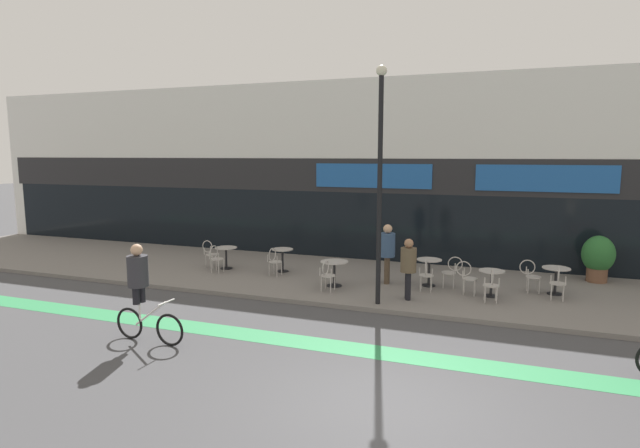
# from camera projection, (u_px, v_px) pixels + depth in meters

# --- Properties ---
(ground_plane) EXTENTS (120.00, 120.00, 0.00)m
(ground_plane) POSITION_uv_depth(u_px,v_px,m) (387.00, 409.00, 7.63)
(ground_plane) COLOR #424244
(sidewalk_slab) EXTENTS (40.00, 5.50, 0.12)m
(sidewalk_slab) POSITION_uv_depth(u_px,v_px,m) (441.00, 287.00, 14.37)
(sidewalk_slab) COLOR slate
(sidewalk_slab) RESTS_ON ground
(storefront_facade) EXTENTS (40.00, 4.06, 6.48)m
(storefront_facade) POSITION_uv_depth(u_px,v_px,m) (459.00, 172.00, 18.33)
(storefront_facade) COLOR silver
(storefront_facade) RESTS_ON ground
(bike_lane_stripe) EXTENTS (36.00, 0.70, 0.01)m
(bike_lane_stripe) POSITION_uv_depth(u_px,v_px,m) (411.00, 357.00, 9.60)
(bike_lane_stripe) COLOR #2D844C
(bike_lane_stripe) RESTS_ON ground
(bistro_table_0) EXTENTS (0.72, 0.72, 0.71)m
(bistro_table_0) POSITION_uv_depth(u_px,v_px,m) (226.00, 253.00, 16.40)
(bistro_table_0) COLOR black
(bistro_table_0) RESTS_ON sidewalk_slab
(bistro_table_1) EXTENTS (0.69, 0.69, 0.74)m
(bistro_table_1) POSITION_uv_depth(u_px,v_px,m) (283.00, 255.00, 15.99)
(bistro_table_1) COLOR black
(bistro_table_1) RESTS_ON sidewalk_slab
(bistro_table_2) EXTENTS (0.80, 0.80, 0.73)m
(bistro_table_2) POSITION_uv_depth(u_px,v_px,m) (334.00, 268.00, 14.23)
(bistro_table_2) COLOR black
(bistro_table_2) RESTS_ON sidewalk_slab
(bistro_table_3) EXTENTS (0.71, 0.71, 0.78)m
(bistro_table_3) POSITION_uv_depth(u_px,v_px,m) (429.00, 267.00, 14.25)
(bistro_table_3) COLOR black
(bistro_table_3) RESTS_ON sidewalk_slab
(bistro_table_4) EXTENTS (0.67, 0.67, 0.70)m
(bistro_table_4) POSITION_uv_depth(u_px,v_px,m) (491.00, 278.00, 13.20)
(bistro_table_4) COLOR black
(bistro_table_4) RESTS_ON sidewalk_slab
(bistro_table_5) EXTENTS (0.71, 0.71, 0.73)m
(bistro_table_5) POSITION_uv_depth(u_px,v_px,m) (556.00, 275.00, 13.39)
(bistro_table_5) COLOR black
(bistro_table_5) RESTS_ON sidewalk_slab
(cafe_chair_0_near) EXTENTS (0.43, 0.59, 0.90)m
(cafe_chair_0_near) POSITION_uv_depth(u_px,v_px,m) (216.00, 257.00, 15.82)
(cafe_chair_0_near) COLOR #B7B2AD
(cafe_chair_0_near) RESTS_ON sidewalk_slab
(cafe_chair_0_side) EXTENTS (0.59, 0.44, 0.90)m
(cafe_chair_0_side) POSITION_uv_depth(u_px,v_px,m) (210.00, 252.00, 16.62)
(cafe_chair_0_side) COLOR #B7B2AD
(cafe_chair_0_side) RESTS_ON sidewalk_slab
(cafe_chair_1_near) EXTENTS (0.44, 0.59, 0.90)m
(cafe_chair_1_near) POSITION_uv_depth(u_px,v_px,m) (274.00, 260.00, 15.42)
(cafe_chair_1_near) COLOR #B7B2AD
(cafe_chair_1_near) RESTS_ON sidewalk_slab
(cafe_chair_2_near) EXTENTS (0.43, 0.59, 0.90)m
(cafe_chair_2_near) POSITION_uv_depth(u_px,v_px,m) (327.00, 273.00, 13.65)
(cafe_chair_2_near) COLOR #B7B2AD
(cafe_chair_2_near) RESTS_ON sidewalk_slab
(cafe_chair_3_near) EXTENTS (0.42, 0.58, 0.90)m
(cafe_chair_3_near) POSITION_uv_depth(u_px,v_px,m) (426.00, 273.00, 13.67)
(cafe_chair_3_near) COLOR #B7B2AD
(cafe_chair_3_near) RESTS_ON sidewalk_slab
(cafe_chair_3_side) EXTENTS (0.59, 0.43, 0.90)m
(cafe_chair_3_side) POSITION_uv_depth(u_px,v_px,m) (452.00, 270.00, 14.05)
(cafe_chair_3_side) COLOR #B7B2AD
(cafe_chair_3_side) RESTS_ON sidewalk_slab
(cafe_chair_4_near) EXTENTS (0.44, 0.59, 0.90)m
(cafe_chair_4_near) POSITION_uv_depth(u_px,v_px,m) (491.00, 283.00, 12.61)
(cafe_chair_4_near) COLOR #B7B2AD
(cafe_chair_4_near) RESTS_ON sidewalk_slab
(cafe_chair_4_side) EXTENTS (0.58, 0.42, 0.90)m
(cafe_chair_4_side) POSITION_uv_depth(u_px,v_px,m) (467.00, 275.00, 13.41)
(cafe_chair_4_side) COLOR #B7B2AD
(cafe_chair_4_side) RESTS_ON sidewalk_slab
(cafe_chair_5_near) EXTENTS (0.43, 0.59, 0.90)m
(cafe_chair_5_near) POSITION_uv_depth(u_px,v_px,m) (558.00, 281.00, 12.81)
(cafe_chair_5_near) COLOR #B7B2AD
(cafe_chair_5_near) RESTS_ON sidewalk_slab
(cafe_chair_5_side) EXTENTS (0.59, 0.43, 0.90)m
(cafe_chair_5_side) POSITION_uv_depth(u_px,v_px,m) (531.00, 274.00, 13.60)
(cafe_chair_5_side) COLOR #B7B2AD
(cafe_chair_5_side) RESTS_ON sidewalk_slab
(planter_pot) EXTENTS (0.91, 0.91, 1.38)m
(planter_pot) POSITION_uv_depth(u_px,v_px,m) (598.00, 257.00, 14.69)
(planter_pot) COLOR brown
(planter_pot) RESTS_ON sidewalk_slab
(lamp_post) EXTENTS (0.26, 0.26, 5.85)m
(lamp_post) POSITION_uv_depth(u_px,v_px,m) (380.00, 171.00, 12.16)
(lamp_post) COLOR black
(lamp_post) RESTS_ON sidewalk_slab
(cyclist_1) EXTENTS (1.73, 0.50, 2.06)m
(cyclist_1) POSITION_uv_depth(u_px,v_px,m) (141.00, 286.00, 10.26)
(cyclist_1) COLOR black
(cyclist_1) RESTS_ON ground
(pedestrian_near_end) EXTENTS (0.51, 0.51, 1.74)m
(pedestrian_near_end) POSITION_uv_depth(u_px,v_px,m) (387.00, 248.00, 14.48)
(pedestrian_near_end) COLOR #4C3D2D
(pedestrian_near_end) RESTS_ON sidewalk_slab
(pedestrian_far_end) EXTENTS (0.51, 0.51, 1.60)m
(pedestrian_far_end) POSITION_uv_depth(u_px,v_px,m) (408.00, 264.00, 12.88)
(pedestrian_far_end) COLOR black
(pedestrian_far_end) RESTS_ON sidewalk_slab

